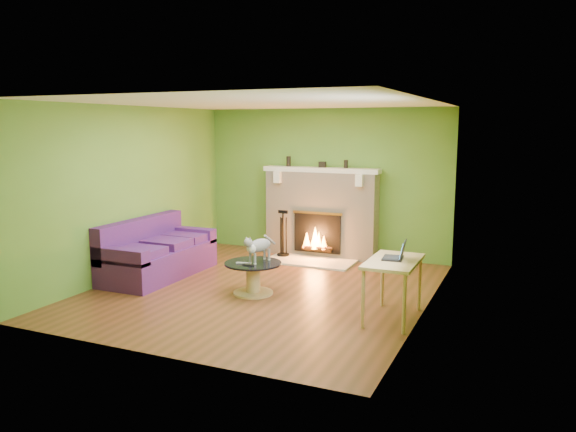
{
  "coord_description": "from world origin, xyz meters",
  "views": [
    {
      "loc": [
        3.41,
        -6.88,
        2.29
      ],
      "look_at": [
        0.21,
        0.4,
        1.01
      ],
      "focal_mm": 35.0,
      "sensor_mm": 36.0,
      "label": 1
    }
  ],
  "objects_px": {
    "sofa": "(156,254)",
    "cat": "(260,248)",
    "coffee_table": "(253,276)",
    "desk": "(393,267)"
  },
  "relations": [
    {
      "from": "cat",
      "to": "desk",
      "type": "bearing_deg",
      "value": 3.49
    },
    {
      "from": "coffee_table",
      "to": "cat",
      "type": "height_order",
      "value": "cat"
    },
    {
      "from": "desk",
      "to": "cat",
      "type": "relative_size",
      "value": 1.58
    },
    {
      "from": "coffee_table",
      "to": "desk",
      "type": "height_order",
      "value": "desk"
    },
    {
      "from": "sofa",
      "to": "cat",
      "type": "height_order",
      "value": "sofa"
    },
    {
      "from": "desk",
      "to": "coffee_table",
      "type": "bearing_deg",
      "value": 173.14
    },
    {
      "from": "sofa",
      "to": "coffee_table",
      "type": "height_order",
      "value": "sofa"
    },
    {
      "from": "sofa",
      "to": "cat",
      "type": "bearing_deg",
      "value": -6.28
    },
    {
      "from": "sofa",
      "to": "desk",
      "type": "xyz_separation_m",
      "value": [
        3.81,
        -0.5,
        0.3
      ]
    },
    {
      "from": "sofa",
      "to": "cat",
      "type": "xyz_separation_m",
      "value": [
        1.89,
        -0.21,
        0.3
      ]
    }
  ]
}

